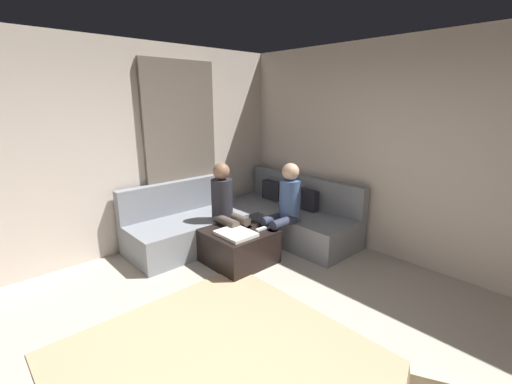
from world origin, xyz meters
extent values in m
cube|color=beige|center=(0.00, 2.94, 1.35)|extent=(6.00, 0.12, 2.70)
cube|color=beige|center=(-2.94, 0.00, 1.35)|extent=(0.12, 6.00, 2.70)
cube|color=#726659|center=(-2.84, 1.30, 1.25)|extent=(0.06, 1.10, 2.50)
cube|color=tan|center=(-0.20, 0.10, 0.01)|extent=(2.60, 2.20, 0.01)
cube|color=gray|center=(-1.78, 2.41, 0.21)|extent=(2.10, 0.85, 0.42)
cube|color=gray|center=(-1.78, 2.76, 0.65)|extent=(2.10, 0.14, 0.45)
cube|color=gray|center=(-2.41, 1.13, 0.21)|extent=(0.85, 1.70, 0.42)
cube|color=gray|center=(-2.76, 1.13, 0.65)|extent=(0.14, 1.70, 0.45)
cube|color=#26262D|center=(-2.28, 2.58, 0.54)|extent=(0.36, 0.12, 0.36)
cube|color=#26262D|center=(-1.58, 2.58, 0.54)|extent=(0.36, 0.12, 0.36)
cube|color=black|center=(-1.61, 1.32, 0.21)|extent=(0.76, 0.76, 0.42)
cube|color=white|center=(-1.51, 1.20, 0.44)|extent=(0.44, 0.36, 0.04)
cylinder|color=#334C72|center=(-1.83, 1.50, 0.47)|extent=(0.08, 0.08, 0.10)
cube|color=white|center=(-1.43, 1.54, 0.43)|extent=(0.05, 0.15, 0.02)
cylinder|color=#2D3347|center=(-1.32, 1.63, 0.21)|extent=(0.12, 0.12, 0.42)
cylinder|color=#2D3347|center=(-1.50, 1.63, 0.21)|extent=(0.12, 0.12, 0.42)
cylinder|color=#2D3347|center=(-1.32, 1.83, 0.48)|extent=(0.12, 0.40, 0.12)
cylinder|color=#2D3347|center=(-1.50, 1.83, 0.48)|extent=(0.12, 0.40, 0.12)
cylinder|color=#3F598C|center=(-1.41, 2.03, 0.73)|extent=(0.28, 0.28, 0.50)
sphere|color=#D8AD8C|center=(-1.41, 2.03, 1.09)|extent=(0.22, 0.22, 0.22)
cylinder|color=brown|center=(-1.63, 1.48, 0.21)|extent=(0.12, 0.12, 0.42)
cylinder|color=brown|center=(-1.63, 1.30, 0.21)|extent=(0.12, 0.12, 0.42)
cylinder|color=brown|center=(-1.83, 1.48, 0.48)|extent=(0.40, 0.12, 0.12)
cylinder|color=brown|center=(-1.83, 1.30, 0.48)|extent=(0.40, 0.12, 0.12)
cylinder|color=#26262D|center=(-2.03, 1.39, 0.73)|extent=(0.28, 0.28, 0.50)
sphere|color=#8C664C|center=(-2.03, 1.39, 1.09)|extent=(0.22, 0.22, 0.22)
camera|label=1|loc=(1.44, -1.17, 1.98)|focal=23.92mm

